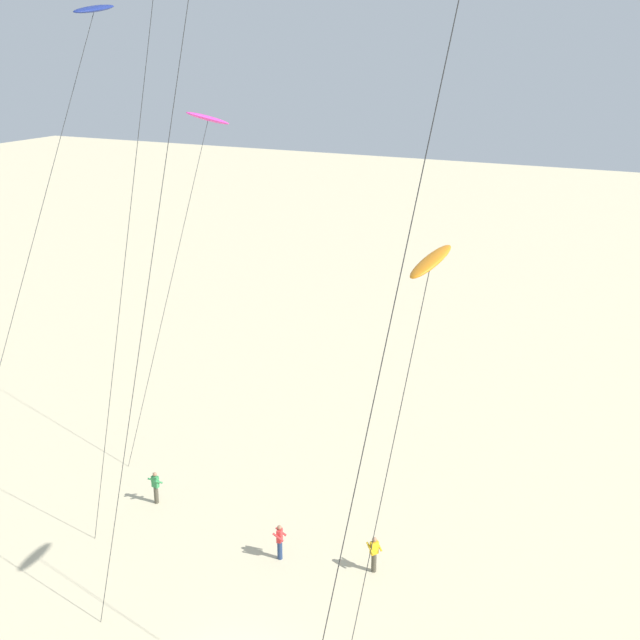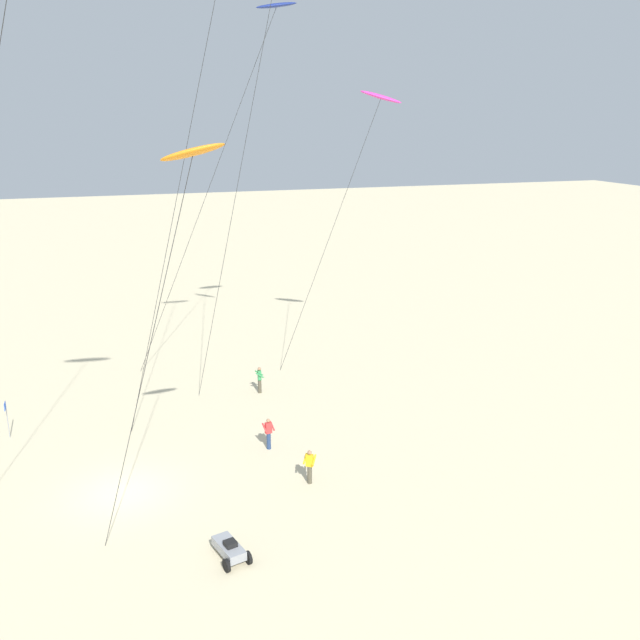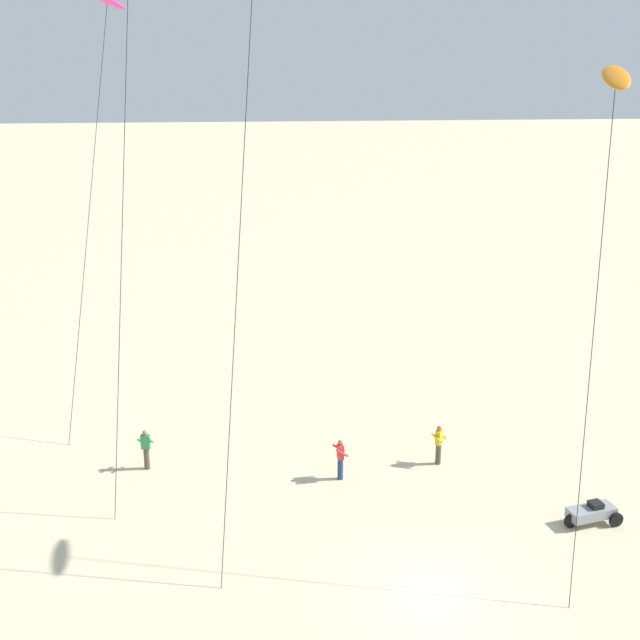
# 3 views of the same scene
# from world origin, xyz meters

# --- Properties ---
(ground_plane) EXTENTS (260.00, 260.00, 0.00)m
(ground_plane) POSITION_xyz_m (0.00, 0.00, 0.00)
(ground_plane) COLOR beige
(kite_orange) EXTENTS (1.88, 5.23, 15.71)m
(kite_orange) POSITION_xyz_m (5.33, 3.07, 15.07)
(kite_orange) COLOR orange
(kite_orange) RESTS_ON ground
(kite_magenta) EXTENTS (2.86, 7.37, 18.05)m
(kite_magenta) POSITION_xyz_m (-11.31, 16.86, 17.36)
(kite_magenta) COLOR #D8339E
(kite_magenta) RESTS_ON ground
(kite_flyer_nearest) EXTENTS (0.58, 0.55, 1.67)m
(kite_flyer_nearest) POSITION_xyz_m (-9.75, 8.64, 0.89)
(kite_flyer_nearest) COLOR #4C4738
(kite_flyer_nearest) RESTS_ON ground
(kite_flyer_middle) EXTENTS (0.60, 0.62, 1.67)m
(kite_flyer_middle) POSITION_xyz_m (-2.20, 7.33, 0.89)
(kite_flyer_middle) COLOR navy
(kite_flyer_middle) RESTS_ON ground
(kite_flyer_furthest) EXTENTS (0.71, 0.72, 1.67)m
(kite_flyer_furthest) POSITION_xyz_m (1.81, 8.28, 0.89)
(kite_flyer_furthest) COLOR #4C4738
(kite_flyer_furthest) RESTS_ON ground
(beach_buggy) EXTENTS (2.13, 1.31, 0.82)m
(beach_buggy) POSITION_xyz_m (6.38, 3.63, 0.43)
(beach_buggy) COLOR gray
(beach_buggy) RESTS_ON ground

